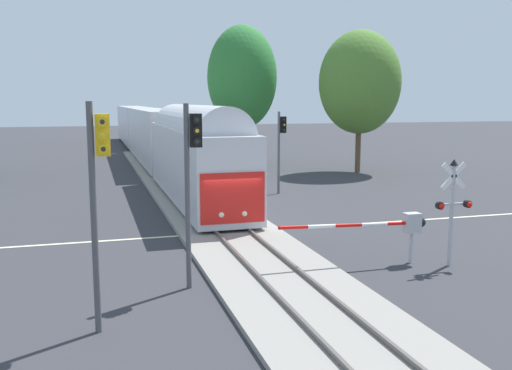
% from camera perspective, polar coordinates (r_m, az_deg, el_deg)
% --- Properties ---
extents(ground_plane, '(220.00, 220.00, 0.00)m').
position_cam_1_polar(ground_plane, '(24.88, -2.83, -4.81)').
color(ground_plane, '#333338').
extents(road_centre_stripe, '(44.00, 0.20, 0.01)m').
position_cam_1_polar(road_centre_stripe, '(24.87, -2.83, -4.80)').
color(road_centre_stripe, beige).
rests_on(road_centre_stripe, ground).
extents(railway_track, '(4.40, 80.00, 0.32)m').
position_cam_1_polar(railway_track, '(24.85, -2.83, -4.59)').
color(railway_track, gray).
rests_on(railway_track, ground).
extents(commuter_train, '(3.04, 65.77, 5.16)m').
position_cam_1_polar(commuter_train, '(53.89, -10.34, 5.17)').
color(commuter_train, silver).
rests_on(commuter_train, railway_track).
extents(crossing_gate_near, '(5.51, 0.40, 1.80)m').
position_cam_1_polar(crossing_gate_near, '(20.48, 14.02, -3.93)').
color(crossing_gate_near, '#B7B7BC').
rests_on(crossing_gate_near, ground).
extents(crossing_signal_mast, '(1.36, 0.44, 3.74)m').
position_cam_1_polar(crossing_signal_mast, '(20.62, 19.17, -1.55)').
color(crossing_signal_mast, '#B2B2B7').
rests_on(crossing_signal_mast, ground).
extents(traffic_signal_median, '(0.53, 0.38, 5.64)m').
position_cam_1_polar(traffic_signal_median, '(17.05, -6.49, 1.89)').
color(traffic_signal_median, '#4C4C51').
rests_on(traffic_signal_median, ground).
extents(traffic_signal_far_side, '(0.53, 0.38, 5.05)m').
position_cam_1_polar(traffic_signal_far_side, '(34.86, 2.53, 4.65)').
color(traffic_signal_far_side, '#4C4C51').
rests_on(traffic_signal_far_side, ground).
extents(traffic_signal_near_left, '(0.53, 0.38, 5.70)m').
position_cam_1_polar(traffic_signal_near_left, '(14.11, -15.59, 0.44)').
color(traffic_signal_near_left, '#4C4C51').
rests_on(traffic_signal_near_left, ground).
extents(maple_right_background, '(6.44, 6.44, 11.19)m').
position_cam_1_polar(maple_right_background, '(46.06, 10.38, 10.11)').
color(maple_right_background, brown).
rests_on(maple_right_background, ground).
extents(elm_centre_background, '(6.08, 6.08, 12.20)m').
position_cam_1_polar(elm_centre_background, '(50.29, -1.41, 10.75)').
color(elm_centre_background, '#4C3828').
rests_on(elm_centre_background, ground).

